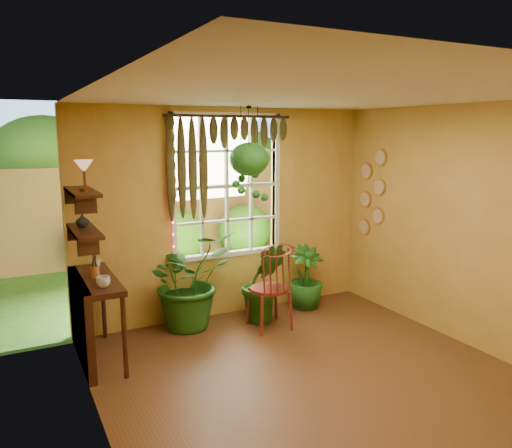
% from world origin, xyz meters
% --- Properties ---
extents(floor, '(4.50, 4.50, 0.00)m').
position_xyz_m(floor, '(0.00, 0.00, 0.00)').
color(floor, '#5C2E1A').
rests_on(floor, ground).
extents(ceiling, '(4.50, 4.50, 0.00)m').
position_xyz_m(ceiling, '(0.00, 0.00, 2.70)').
color(ceiling, white).
rests_on(ceiling, wall_back).
extents(wall_back, '(4.00, 0.00, 4.00)m').
position_xyz_m(wall_back, '(0.00, 2.25, 1.35)').
color(wall_back, gold).
rests_on(wall_back, floor).
extents(wall_left, '(0.00, 4.50, 4.50)m').
position_xyz_m(wall_left, '(-2.00, 0.00, 1.35)').
color(wall_left, gold).
rests_on(wall_left, floor).
extents(wall_right, '(0.00, 4.50, 4.50)m').
position_xyz_m(wall_right, '(2.00, 0.00, 1.35)').
color(wall_right, gold).
rests_on(wall_right, floor).
extents(window, '(1.52, 0.10, 1.86)m').
position_xyz_m(window, '(0.00, 2.28, 1.70)').
color(window, white).
rests_on(window, wall_back).
extents(valance_vine, '(1.70, 0.12, 1.10)m').
position_xyz_m(valance_vine, '(-0.08, 2.16, 2.28)').
color(valance_vine, '#351A0E').
rests_on(valance_vine, window).
extents(string_lights, '(0.03, 0.03, 1.54)m').
position_xyz_m(string_lights, '(-0.76, 2.19, 1.75)').
color(string_lights, '#FF2633').
rests_on(string_lights, window).
extents(wall_plates, '(0.04, 0.32, 1.10)m').
position_xyz_m(wall_plates, '(1.98, 1.79, 1.55)').
color(wall_plates, '#F6E5C9').
rests_on(wall_plates, wall_right).
extents(counter_ledge, '(0.40, 1.20, 0.90)m').
position_xyz_m(counter_ledge, '(-1.91, 1.60, 0.55)').
color(counter_ledge, '#351A0E').
rests_on(counter_ledge, floor).
extents(shelf_lower, '(0.25, 0.90, 0.04)m').
position_xyz_m(shelf_lower, '(-1.88, 1.60, 1.40)').
color(shelf_lower, '#351A0E').
rests_on(shelf_lower, wall_left).
extents(shelf_upper, '(0.25, 0.90, 0.04)m').
position_xyz_m(shelf_upper, '(-1.88, 1.60, 1.80)').
color(shelf_upper, '#351A0E').
rests_on(shelf_upper, wall_left).
extents(backyard, '(14.00, 10.00, 12.00)m').
position_xyz_m(backyard, '(0.24, 6.87, 1.28)').
color(backyard, '#294E16').
rests_on(backyard, ground).
extents(windsor_chair, '(0.48, 0.51, 1.26)m').
position_xyz_m(windsor_chair, '(0.24, 1.52, 0.36)').
color(windsor_chair, maroon).
rests_on(windsor_chair, floor).
extents(potted_plant_left, '(1.29, 1.18, 1.21)m').
position_xyz_m(potted_plant_left, '(-0.63, 2.03, 0.60)').
color(potted_plant_left, '#1C4A13').
rests_on(potted_plant_left, floor).
extents(potted_plant_mid, '(0.68, 0.60, 1.03)m').
position_xyz_m(potted_plant_mid, '(0.28, 1.77, 0.52)').
color(potted_plant_mid, '#1C4A13').
rests_on(potted_plant_mid, floor).
extents(potted_plant_right, '(0.51, 0.51, 0.87)m').
position_xyz_m(potted_plant_right, '(1.02, 1.95, 0.43)').
color(potted_plant_right, '#1C4A13').
rests_on(potted_plant_right, floor).
extents(hanging_basket, '(0.48, 0.48, 1.18)m').
position_xyz_m(hanging_basket, '(0.13, 1.89, 2.01)').
color(hanging_basket, black).
rests_on(hanging_basket, ceiling).
extents(cup_a, '(0.17, 0.17, 0.11)m').
position_xyz_m(cup_a, '(-1.78, 1.23, 0.95)').
color(cup_a, silver).
rests_on(cup_a, counter_ledge).
extents(cup_b, '(0.12, 0.12, 0.10)m').
position_xyz_m(cup_b, '(-1.72, 1.97, 0.95)').
color(cup_b, beige).
rests_on(cup_b, counter_ledge).
extents(brush_jar, '(0.10, 0.10, 0.35)m').
position_xyz_m(brush_jar, '(-1.80, 1.59, 1.04)').
color(brush_jar, '#97572B').
rests_on(brush_jar, counter_ledge).
extents(shelf_vase, '(0.15, 0.15, 0.14)m').
position_xyz_m(shelf_vase, '(-1.87, 1.73, 1.49)').
color(shelf_vase, '#B2AD99').
rests_on(shelf_vase, shelf_lower).
extents(tiffany_lamp, '(0.18, 0.18, 0.30)m').
position_xyz_m(tiffany_lamp, '(-1.86, 1.48, 2.04)').
color(tiffany_lamp, '#523117').
rests_on(tiffany_lamp, shelf_upper).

